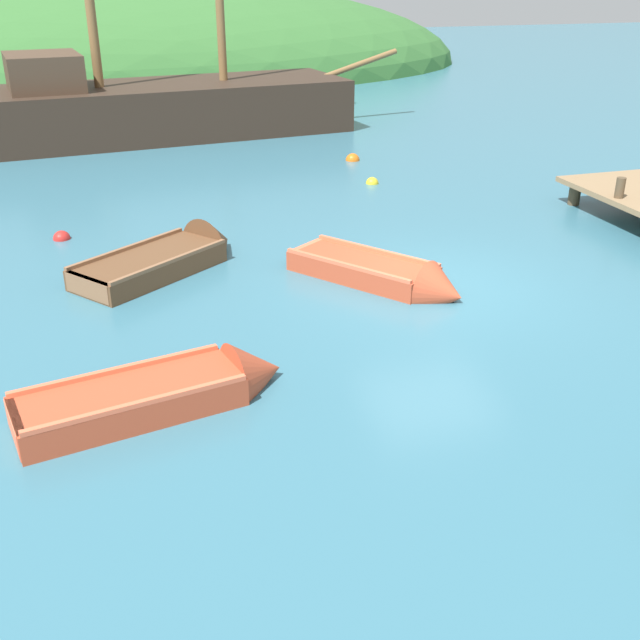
# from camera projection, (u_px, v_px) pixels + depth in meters

# --- Properties ---
(ground_plane) EXTENTS (120.00, 120.00, 0.00)m
(ground_plane) POSITION_uv_depth(u_px,v_px,m) (436.00, 285.00, 13.87)
(ground_plane) COLOR teal
(shore_hill) EXTENTS (49.31, 26.49, 10.30)m
(shore_hill) POSITION_uv_depth(u_px,v_px,m) (36.00, 71.00, 42.47)
(shore_hill) COLOR #387033
(shore_hill) RESTS_ON ground
(sailing_ship) EXTENTS (15.50, 5.41, 13.09)m
(sailing_ship) POSITION_uv_depth(u_px,v_px,m) (156.00, 116.00, 25.80)
(sailing_ship) COLOR #38281E
(sailing_ship) RESTS_ON ground
(rowboat_near_dock) EXTENTS (3.70, 1.75, 1.01)m
(rowboat_near_dock) POSITION_uv_depth(u_px,v_px,m) (170.00, 395.00, 10.04)
(rowboat_near_dock) COLOR #C64C2D
(rowboat_near_dock) RESTS_ON ground
(rowboat_portside) EXTENTS (2.86, 3.40, 1.02)m
(rowboat_portside) POSITION_uv_depth(u_px,v_px,m) (386.00, 278.00, 13.87)
(rowboat_portside) COLOR #C64C2D
(rowboat_portside) RESTS_ON ground
(rowboat_far) EXTENTS (3.60, 3.12, 1.20)m
(rowboat_far) POSITION_uv_depth(u_px,v_px,m) (173.00, 259.00, 14.70)
(rowboat_far) COLOR brown
(rowboat_far) RESTS_ON ground
(buoy_yellow) EXTENTS (0.34, 0.34, 0.34)m
(buoy_yellow) POSITION_uv_depth(u_px,v_px,m) (372.00, 184.00, 20.37)
(buoy_yellow) COLOR yellow
(buoy_yellow) RESTS_ON ground
(buoy_red) EXTENTS (0.37, 0.37, 0.37)m
(buoy_red) POSITION_uv_depth(u_px,v_px,m) (62.00, 239.00, 16.22)
(buoy_red) COLOR red
(buoy_red) RESTS_ON ground
(buoy_orange) EXTENTS (0.42, 0.42, 0.42)m
(buoy_orange) POSITION_uv_depth(u_px,v_px,m) (353.00, 160.00, 22.81)
(buoy_orange) COLOR orange
(buoy_orange) RESTS_ON ground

